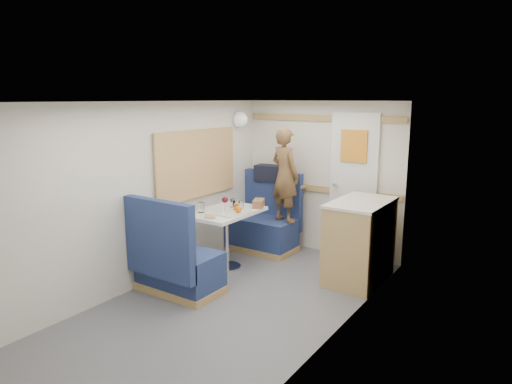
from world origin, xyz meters
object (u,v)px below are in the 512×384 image
Objects in this scene: galley_counter at (359,240)px; tray at (232,213)px; tumbler_mid at (233,203)px; salt_grinder at (223,209)px; person at (285,175)px; beer_glass at (236,208)px; wine_glass at (225,200)px; duffel_bag at (272,173)px; cheese_block at (210,215)px; bench_far at (265,228)px; tumbler_left at (201,207)px; orange_fruit at (238,209)px; bread_loaf at (259,203)px; tumbler_right at (241,205)px; pepper_grinder at (234,204)px; dome_light at (240,119)px; dinette_table at (226,223)px; bench_near at (176,266)px.

galley_counter is 1.47m from tray.
tumbler_mid reaches higher than salt_grinder.
person is 13.18× the size of beer_glass.
person is 0.93m from wine_glass.
salt_grinder is at bearing -155.37° from galley_counter.
duffel_bag is 1.52m from cheese_block.
tumbler_left is at bearing -99.52° from bench_far.
galley_counter is at bearing 24.63° from salt_grinder.
person is 15.66× the size of orange_fruit.
bread_loaf is (0.27, -0.75, -0.25)m from duffel_bag.
tray is at bearing -54.50° from tumbler_mid.
tumbler_mid is at bearing 78.64° from person.
cheese_block is at bearing -93.43° from tumbler_right.
orange_fruit is at bearing 17.17° from tray.
orange_fruit is at bearing -154.24° from galley_counter.
person is 11.64× the size of tumbler_mid.
tumbler_mid is (-1.50, -0.36, 0.31)m from galley_counter.
pepper_grinder is (-0.01, -0.68, 0.47)m from bench_far.
duffel_bag is at bearing 37.87° from dome_light.
wine_glass is 1.85× the size of pepper_grinder.
galley_counter is 1.33m from person.
wine_glass is (-0.09, 0.38, 0.09)m from cheese_block.
tray is at bearing 24.59° from tumbler_left.
duffel_bag reaches higher than galley_counter.
dinette_table is 9.96× the size of beer_glass.
dome_light is 1.44m from salt_grinder.
cheese_block is (0.47, -1.23, -0.99)m from dome_light.
tumbler_right is at bearing 54.61° from dinette_table.
beer_glass is (0.12, 0.05, 0.20)m from dinette_table.
tray is at bearing -24.49° from dinette_table.
dinette_table is 4.15× the size of bread_loaf.
person is 13.40× the size of pepper_grinder.
salt_grinder is (0.05, -0.29, -0.00)m from pepper_grinder.
bench_far is 13.50× the size of orange_fruit.
orange_fruit is at bearing -90.00° from bread_loaf.
wine_glass is at bearing -92.79° from duffel_bag.
orange_fruit is at bearing -76.17° from bench_far.
tumbler_mid is 0.32m from bread_loaf.
bench_far is 11.55× the size of pepper_grinder.
dinette_table is at bearing -65.35° from dome_light.
orange_fruit reaches higher than dinette_table.
bench_near is 2.28m from dome_light.
tray is 1.64× the size of bread_loaf.
orange_fruit is (0.61, -0.90, -0.97)m from dome_light.
tray is 4.01× the size of pepper_grinder.
bench_near is 13.50× the size of orange_fruit.
galley_counter is 1.69m from cheese_block.
salt_grinder is at bearing -76.24° from tumbler_mid.
tray is at bearing -25.09° from wine_glass.
dinette_table is 4.60× the size of dome_light.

